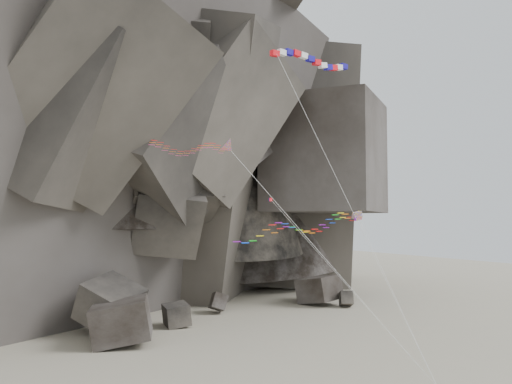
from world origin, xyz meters
TOP-DOWN VIEW (x-y plane):
  - headland at (0.00, 70.00)m, footprint 110.00×70.00m
  - boulder_field at (-0.00, 33.32)m, footprint 76.82×17.58m
  - delta_kite at (-11.02, 4.30)m, footprint 21.37×13.47m
  - banner_kite at (-0.04, 0.03)m, footprint 11.42×9.21m
  - parafoil_kite at (-1.01, 1.37)m, footprint 15.68×10.52m
  - pennant_kite at (-1.00, -1.36)m, footprint 10.78×10.23m

SIDE VIEW (x-z plane):
  - boulder_field at x=0.00m, z-range -1.97..6.35m
  - pennant_kite at x=-1.00m, z-range 5.07..21.63m
  - parafoil_kite at x=-1.01m, z-range 7.71..23.06m
  - delta_kite at x=-11.02m, z-range 11.40..33.55m
  - banner_kite at x=-0.04m, z-range 15.76..45.90m
  - headland at x=0.00m, z-range 0.00..84.00m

